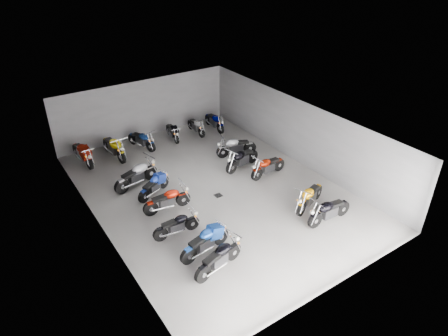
{
  "coord_description": "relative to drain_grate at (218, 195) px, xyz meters",
  "views": [
    {
      "loc": [
        -7.91,
        -12.72,
        9.84
      ],
      "look_at": [
        0.59,
        -0.07,
        1.0
      ],
      "focal_mm": 32.0,
      "sensor_mm": 36.0,
      "label": 1
    }
  ],
  "objects": [
    {
      "name": "ground",
      "position": [
        0.0,
        0.5,
        -0.01
      ],
      "size": [
        14.0,
        14.0,
        0.0
      ],
      "primitive_type": "plane",
      "color": "#A09D98",
      "rests_on": "ground"
    },
    {
      "name": "wall_back",
      "position": [
        0.0,
        7.5,
        1.59
      ],
      "size": [
        10.0,
        0.1,
        3.2
      ],
      "primitive_type": "cube",
      "color": "gray",
      "rests_on": "ground"
    },
    {
      "name": "wall_left",
      "position": [
        -5.0,
        0.5,
        1.59
      ],
      "size": [
        0.1,
        14.0,
        3.2
      ],
      "primitive_type": "cube",
      "color": "gray",
      "rests_on": "ground"
    },
    {
      "name": "wall_right",
      "position": [
        5.0,
        0.5,
        1.59
      ],
      "size": [
        0.1,
        14.0,
        3.2
      ],
      "primitive_type": "cube",
      "color": "gray",
      "rests_on": "ground"
    },
    {
      "name": "ceiling",
      "position": [
        0.0,
        0.5,
        3.21
      ],
      "size": [
        10.0,
        14.0,
        0.04
      ],
      "primitive_type": "cube",
      "color": "black",
      "rests_on": "wall_back"
    },
    {
      "name": "drain_grate",
      "position": [
        0.0,
        0.0,
        0.0
      ],
      "size": [
        0.32,
        0.32,
        0.01
      ],
      "primitive_type": "cube",
      "color": "black",
      "rests_on": "ground"
    },
    {
      "name": "motorcycle_left_a",
      "position": [
        -2.43,
        -3.77,
        0.5
      ],
      "size": [
        2.09,
        0.61,
        0.93
      ],
      "rotation": [
        0.0,
        0.0,
        -1.36
      ],
      "color": "black",
      "rests_on": "ground"
    },
    {
      "name": "motorcycle_left_b",
      "position": [
        -2.38,
        -2.81,
        0.51
      ],
      "size": [
        2.14,
        0.53,
        0.95
      ],
      "rotation": [
        0.0,
        0.0,
        -1.42
      ],
      "color": "black",
      "rests_on": "ground"
    },
    {
      "name": "motorcycle_left_c",
      "position": [
        -2.74,
        -1.35,
        0.45
      ],
      "size": [
        1.89,
        0.4,
        0.83
      ],
      "rotation": [
        0.0,
        0.0,
        -1.63
      ],
      "color": "black",
      "rests_on": "ground"
    },
    {
      "name": "motorcycle_left_d",
      "position": [
        -2.31,
        0.27,
        0.49
      ],
      "size": [
        2.06,
        0.45,
        0.91
      ],
      "rotation": [
        0.0,
        0.0,
        -1.66
      ],
      "color": "black",
      "rests_on": "ground"
    },
    {
      "name": "motorcycle_left_e",
      "position": [
        -2.27,
        1.64,
        0.46
      ],
      "size": [
        1.8,
        0.92,
        0.85
      ],
      "rotation": [
        0.0,
        0.0,
        -1.14
      ],
      "color": "black",
      "rests_on": "ground"
    },
    {
      "name": "motorcycle_left_f",
      "position": [
        -2.61,
        2.73,
        0.54
      ],
      "size": [
        2.25,
        0.7,
        1.0
      ],
      "rotation": [
        0.0,
        0.0,
        -1.34
      ],
      "color": "black",
      "rests_on": "ground"
    },
    {
      "name": "motorcycle_right_a",
      "position": [
        2.62,
        -3.96,
        0.51
      ],
      "size": [
        2.16,
        0.43,
        0.95
      ],
      "rotation": [
        0.0,
        0.0,
        1.54
      ],
      "color": "black",
      "rests_on": "ground"
    },
    {
      "name": "motorcycle_right_b",
      "position": [
        2.68,
        -2.83,
        0.51
      ],
      "size": [
        2.07,
        0.86,
        0.95
      ],
      "rotation": [
        0.0,
        0.0,
        1.92
      ],
      "color": "black",
      "rests_on": "ground"
    },
    {
      "name": "motorcycle_right_d",
      "position": [
        2.88,
        0.14,
        0.49
      ],
      "size": [
        2.07,
        0.45,
        0.91
      ],
      "rotation": [
        0.0,
        0.0,
        1.66
      ],
      "color": "black",
      "rests_on": "ground"
    },
    {
      "name": "motorcycle_right_e",
      "position": [
        2.27,
        1.38,
        0.52
      ],
      "size": [
        2.17,
        0.63,
        0.96
      ],
      "rotation": [
        0.0,
        0.0,
        1.78
      ],
      "color": "black",
      "rests_on": "ground"
    },
    {
      "name": "motorcycle_right_f",
      "position": [
        2.78,
        2.6,
        0.51
      ],
      "size": [
        2.11,
        0.71,
        0.95
      ],
      "rotation": [
        0.0,
        0.0,
        1.3
      ],
      "color": "black",
      "rests_on": "ground"
    },
    {
      "name": "motorcycle_back_a",
      "position": [
        -4.0,
        6.2,
        0.55
      ],
      "size": [
        0.51,
        2.31,
        1.01
      ],
      "rotation": [
        0.0,
        0.0,
        3.23
      ],
      "color": "black",
      "rests_on": "ground"
    },
    {
      "name": "motorcycle_back_b",
      "position": [
        -2.47,
        5.92,
        0.57
      ],
      "size": [
        0.52,
        2.39,
        1.05
      ],
      "rotation": [
        0.0,
        0.0,
        3.22
      ],
      "color": "black",
      "rests_on": "ground"
    },
    {
      "name": "motorcycle_back_c",
      "position": [
        -0.89,
        6.09,
        0.49
      ],
      "size": [
        0.75,
        2.0,
        0.9
      ],
      "rotation": [
        0.0,
        0.0,
        3.45
      ],
      "color": "black",
      "rests_on": "ground"
    },
    {
      "name": "motorcycle_back_d",
      "position": [
        0.99,
        6.17,
        0.45
      ],
      "size": [
        0.47,
        1.89,
        0.83
      ],
      "rotation": [
        0.0,
        0.0,
        2.99
      ],
      "color": "black",
      "rests_on": "ground"
    },
    {
      "name": "motorcycle_back_e",
      "position": [
        2.47,
        6.08,
        0.46
      ],
      "size": [
        0.4,
        1.92,
        0.84
      ],
      "rotation": [
        0.0,
        0.0,
        3.09
      ],
      "color": "black",
      "rests_on": "ground"
    },
    {
      "name": "motorcycle_back_f",
      "position": [
        3.66,
        5.98,
        0.5
      ],
      "size": [
        0.45,
        2.11,
        0.93
      ],
      "rotation": [
        0.0,
        0.0,
        3.07
      ],
      "color": "black",
      "rests_on": "ground"
    }
  ]
}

